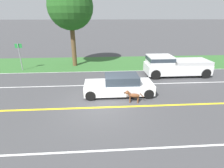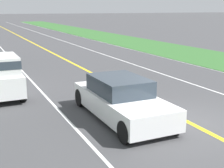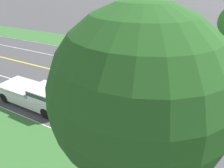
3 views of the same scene
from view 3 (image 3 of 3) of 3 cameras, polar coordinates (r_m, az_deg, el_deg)
The scene contains 11 objects.
ground_plane at distance 15.56m, azimuth 9.07°, elevation -2.28°, with size 400.00×400.00×0.00m, color #424244.
centre_divider_line at distance 15.55m, azimuth 9.07°, elevation -2.27°, with size 0.18×160.00×0.01m, color yellow.
lane_edge_line_right at distance 10.58m, azimuth -3.86°, elevation -20.45°, with size 0.14×160.00×0.01m, color white.
lane_edge_line_left at distance 21.68m, azimuth 14.99°, elevation 6.53°, with size 0.14×160.00×0.01m, color white.
lane_dash_same_dir at distance 12.83m, azimuth 4.04°, elevation -9.67°, with size 0.10×160.00×0.01m, color white.
lane_dash_oncoming at distance 18.54m, azimuth 12.51°, elevation 2.86°, with size 0.10×160.00×0.01m, color white.
grass_verge_left at distance 24.44m, azimuth 16.62°, elevation 8.94°, with size 6.00×160.00×0.03m, color #33662D.
ego_car at distance 14.19m, azimuth 1.72°, elevation -2.21°, with size 1.83×4.55×1.37m.
dog at distance 15.49m, azimuth 1.40°, elevation 0.01°, with size 0.38×1.21×0.77m.
pickup_truck at distance 14.51m, azimuth -23.91°, elevation -2.97°, with size 2.06×5.51×1.79m.
roadside_tree_right_near at distance 4.42m, azimuth 8.14°, elevation -3.39°, with size 4.30×4.30×7.90m.
Camera 3 is at (12.78, 3.63, 8.09)m, focal length 28.00 mm.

